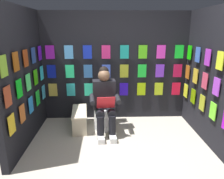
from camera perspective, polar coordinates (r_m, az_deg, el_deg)
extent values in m
plane|color=#B2A899|center=(2.96, 2.56, -21.62)|extent=(30.00, 30.00, 0.00)
cube|color=black|center=(4.27, 0.81, 6.15)|extent=(2.99, 0.10, 2.15)
cube|color=gold|center=(4.41, -15.76, -0.11)|extent=(0.17, 0.01, 0.26)
cube|color=#2AB2B5|center=(4.34, -11.13, -0.07)|extent=(0.17, 0.01, 0.26)
cube|color=#2AD29E|center=(4.29, -6.38, -0.02)|extent=(0.17, 0.01, 0.26)
cube|color=#1E15C9|center=(4.28, -1.57, 0.02)|extent=(0.17, 0.01, 0.26)
cube|color=#210AA3|center=(4.30, 3.24, 0.06)|extent=(0.17, 0.01, 0.26)
cube|color=#A3CC0C|center=(4.34, 7.98, 0.11)|extent=(0.17, 0.01, 0.26)
cube|color=#B5D01F|center=(4.42, 12.59, 0.15)|extent=(0.17, 0.01, 0.26)
cube|color=red|center=(4.52, 17.01, 0.19)|extent=(0.17, 0.01, 0.26)
cube|color=#0D1A99|center=(4.32, -16.13, 4.72)|extent=(0.17, 0.01, 0.26)
cube|color=#28E589|center=(4.25, -11.40, 4.84)|extent=(0.17, 0.01, 0.26)
cube|color=#2F65A7|center=(4.20, -6.54, 4.94)|extent=(0.17, 0.01, 0.26)
cube|color=blue|center=(4.19, -1.61, 5.00)|extent=(0.17, 0.01, 0.26)
cube|color=#9CA123|center=(4.21, 3.32, 5.03)|extent=(0.17, 0.01, 0.26)
cube|color=#1DD236|center=(4.26, 8.17, 5.02)|extent=(0.17, 0.01, 0.26)
cube|color=#7933D9|center=(4.33, 12.89, 4.97)|extent=(0.17, 0.01, 0.26)
cube|color=#BF1649|center=(4.44, 17.40, 4.90)|extent=(0.17, 0.01, 0.26)
cube|color=purple|center=(4.27, -16.53, 9.70)|extent=(0.17, 0.01, 0.26)
cube|color=#53A6EE|center=(4.19, -11.69, 9.92)|extent=(0.17, 0.01, 0.26)
cube|color=#162EC8|center=(4.15, -6.71, 10.08)|extent=(0.17, 0.01, 0.26)
cube|color=#D52878|center=(4.14, -1.65, 10.16)|extent=(0.17, 0.01, 0.26)
cube|color=teal|center=(4.15, 3.41, 10.16)|extent=(0.17, 0.01, 0.26)
cube|color=#55CB1B|center=(4.20, 8.38, 10.09)|extent=(0.17, 0.01, 0.26)
cube|color=#EF37C9|center=(4.28, 13.20, 9.95)|extent=(0.17, 0.01, 0.26)
cube|color=#1BD733|center=(4.39, 17.82, 9.75)|extent=(0.17, 0.01, 0.26)
cube|color=black|center=(3.73, 25.20, 3.20)|extent=(0.10, 1.81, 2.15)
cube|color=#D5E629|center=(4.45, 19.40, -0.29)|extent=(0.01, 0.17, 0.26)
cube|color=#6B9408|center=(4.12, 21.18, -1.71)|extent=(0.01, 0.17, 0.26)
cube|color=gold|center=(3.81, 23.27, -3.36)|extent=(0.01, 0.17, 0.26)
cube|color=#79F131|center=(3.50, 25.74, -5.30)|extent=(0.01, 0.17, 0.26)
cube|color=#AD611A|center=(4.36, 19.86, 4.49)|extent=(0.01, 0.17, 0.26)
cube|color=gold|center=(4.03, 21.72, 3.43)|extent=(0.01, 0.17, 0.26)
cube|color=#D34260|center=(3.71, 23.91, 2.18)|extent=(0.01, 0.17, 0.26)
cube|color=#AB41D9|center=(3.39, 26.50, 0.69)|extent=(0.01, 0.17, 0.26)
cube|color=#19CF0A|center=(4.31, 20.33, 9.42)|extent=(0.01, 0.17, 0.26)
cube|color=#3D65C5|center=(3.97, 22.28, 8.76)|extent=(0.01, 0.17, 0.26)
cube|color=purple|center=(3.65, 24.57, 7.96)|extent=(0.01, 0.17, 0.26)
cube|color=yellow|center=(3.32, 27.30, 6.99)|extent=(0.01, 0.17, 0.26)
cube|color=black|center=(3.57, -23.18, 2.90)|extent=(0.10, 1.81, 2.15)
cube|color=yellow|center=(3.02, -25.60, -8.55)|extent=(0.01, 0.17, 0.26)
cube|color=orange|center=(3.33, -23.17, -6.01)|extent=(0.01, 0.17, 0.26)
cube|color=#2C8EE2|center=(3.65, -21.17, -3.91)|extent=(0.01, 0.17, 0.26)
cube|color=green|center=(3.98, -19.51, -2.14)|extent=(0.01, 0.17, 0.26)
cube|color=#42B3E2|center=(4.32, -18.11, -0.64)|extent=(0.01, 0.17, 0.26)
cube|color=#A44024|center=(2.90, -26.49, -1.70)|extent=(0.01, 0.17, 0.26)
cube|color=#10C51F|center=(3.22, -23.90, 0.26)|extent=(0.01, 0.17, 0.26)
cube|color=#4CE76B|center=(3.55, -21.78, 1.85)|extent=(0.01, 0.17, 0.26)
cube|color=#3BB60C|center=(3.89, -20.03, 3.17)|extent=(0.01, 0.17, 0.26)
cube|color=#35E0EC|center=(4.23, -18.55, 4.28)|extent=(0.01, 0.17, 0.26)
cube|color=#7CAE2D|center=(2.82, -27.43, 5.66)|extent=(0.01, 0.17, 0.26)
cube|color=#984C12|center=(3.15, -24.67, 6.90)|extent=(0.01, 0.17, 0.26)
cube|color=#983B13|center=(3.49, -22.42, 7.89)|extent=(0.01, 0.17, 0.26)
cube|color=#25478E|center=(3.83, -20.57, 8.70)|extent=(0.01, 0.17, 0.26)
cube|color=#5F18D0|center=(4.17, -19.01, 9.37)|extent=(0.01, 0.17, 0.26)
cylinder|color=white|center=(3.97, -2.10, -7.86)|extent=(0.38, 0.38, 0.40)
cylinder|color=white|center=(3.89, -2.13, -5.00)|extent=(0.41, 0.41, 0.02)
cube|color=white|center=(4.08, -2.48, -1.50)|extent=(0.39, 0.21, 0.36)
cylinder|color=white|center=(4.00, -2.37, -1.88)|extent=(0.39, 0.10, 0.39)
cube|color=black|center=(3.78, -2.17, -1.31)|extent=(0.42, 0.26, 0.52)
sphere|color=brown|center=(3.66, -2.19, 3.86)|extent=(0.21, 0.21, 0.21)
sphere|color=black|center=(3.67, -2.24, 5.00)|extent=(0.17, 0.17, 0.17)
cylinder|color=black|center=(3.68, -0.29, -5.82)|extent=(0.19, 0.41, 0.15)
cylinder|color=black|center=(3.66, -3.42, -5.95)|extent=(0.19, 0.41, 0.15)
cylinder|color=black|center=(3.61, 0.06, -10.22)|extent=(0.12, 0.12, 0.42)
cylinder|color=black|center=(3.59, -3.16, -10.38)|extent=(0.12, 0.12, 0.42)
cube|color=white|center=(3.63, 0.19, -13.00)|extent=(0.13, 0.27, 0.09)
cube|color=white|center=(3.62, -3.04, -13.18)|extent=(0.13, 0.27, 0.09)
cylinder|color=black|center=(3.64, 1.54, -2.41)|extent=(0.11, 0.32, 0.13)
cylinder|color=black|center=(3.60, -5.40, -2.67)|extent=(0.11, 0.32, 0.13)
cube|color=red|center=(3.47, -1.66, -3.62)|extent=(0.31, 0.16, 0.23)
cube|color=beige|center=(4.05, -8.76, -8.18)|extent=(0.32, 0.72, 0.32)
cube|color=beige|center=(3.98, -8.87, -5.85)|extent=(0.34, 0.75, 0.03)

